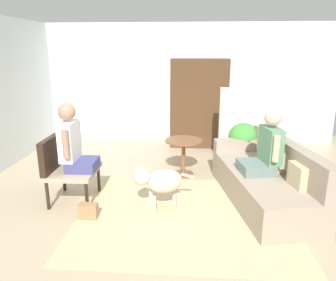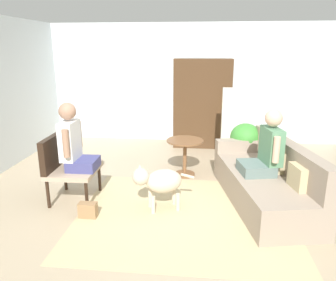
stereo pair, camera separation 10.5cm
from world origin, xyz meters
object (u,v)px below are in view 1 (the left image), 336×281
potted_plant (243,141)px  person_on_couch (266,148)px  column_lamp (224,126)px  couch (266,180)px  handbag (89,211)px  round_end_table (184,151)px  dog (160,181)px  person_on_armchair (73,143)px  armoire_cabinet (199,103)px  armchair (64,164)px

potted_plant → person_on_couch: bearing=-83.7°
potted_plant → column_lamp: column_lamp is taller
person_on_couch → potted_plant: bearing=96.3°
couch → handbag: (-2.25, -0.68, -0.20)m
round_end_table → dog: dog is taller
person_on_armchair → column_lamp: size_ratio=0.66×
person_on_couch → potted_plant: 1.12m
person_on_couch → person_on_armchair: (-2.52, -0.17, 0.06)m
person_on_couch → dog: bearing=-165.6°
armoire_cabinet → potted_plant: bearing=-64.9°
couch → person_on_armchair: size_ratio=2.42×
armchair → person_on_armchair: bearing=1.1°
couch → potted_plant: potted_plant is taller
round_end_table → person_on_armchair: bearing=-144.1°
armchair → dog: size_ratio=1.16×
person_on_armchair → armoire_cabinet: (1.68, 2.79, 0.09)m
couch → dog: 1.45m
person_on_couch → person_on_armchair: bearing=-176.2°
dog → column_lamp: bearing=63.7°
column_lamp → handbag: size_ratio=6.10×
couch → armoire_cabinet: 2.81m
armchair → person_on_couch: person_on_couch is taller
person_on_couch → column_lamp: 1.62m
person_on_couch → column_lamp: (-0.40, 1.57, -0.08)m
dog → armoire_cabinet: armoire_cabinet is taller
round_end_table → armchair: bearing=-146.7°
armoire_cabinet → armchair: bearing=-123.2°
armchair → person_on_couch: 2.69m
couch → dog: size_ratio=2.82×
couch → person_on_armchair: person_on_armchair is taller
column_lamp → armoire_cabinet: size_ratio=0.75×
armchair → potted_plant: size_ratio=1.06×
person_on_armchair → column_lamp: bearing=39.3°
column_lamp → round_end_table: bearing=-134.6°
person_on_couch → round_end_table: (-1.10, 0.86, -0.35)m
armchair → dog: (1.32, -0.18, -0.13)m
handbag → column_lamp: bearing=50.9°
couch → armchair: 2.73m
person_on_armchair → potted_plant: bearing=27.6°
potted_plant → armoire_cabinet: armoire_cabinet is taller
person_on_armchair → handbag: 0.92m
armchair → column_lamp: (2.27, 1.74, 0.15)m
couch → potted_plant: size_ratio=2.59×
dog → potted_plant: bearing=49.4°
potted_plant → armoire_cabinet: 1.74m
armoire_cabinet → person_on_armchair: bearing=-121.0°
person_on_armchair → round_end_table: 1.80m
dog → armoire_cabinet: bearing=80.3°
round_end_table → dog: 1.23m
round_end_table → armoire_cabinet: (0.26, 1.77, 0.50)m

